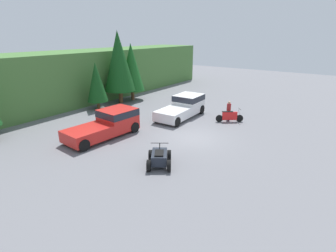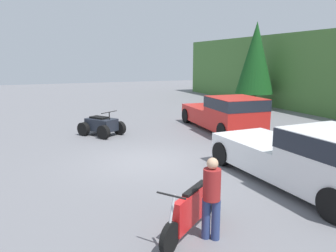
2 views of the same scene
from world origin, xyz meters
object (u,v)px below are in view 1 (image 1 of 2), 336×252
pickup_truck_red (108,123)px  rider_person (229,110)px  quad_atv (159,158)px  pickup_truck_second (184,106)px  dirt_bike (230,117)px

pickup_truck_red → rider_person: 10.06m
pickup_truck_red → quad_atv: 6.05m
quad_atv → rider_person: size_ratio=1.37×
pickup_truck_second → dirt_bike: pickup_truck_second is taller
pickup_truck_red → quad_atv: pickup_truck_red is taller
quad_atv → rider_person: rider_person is taller
quad_atv → dirt_bike: bearing=-35.3°
dirt_bike → rider_person: size_ratio=1.13×
pickup_truck_second → rider_person: 3.94m
pickup_truck_red → quad_atv: bearing=-101.2°
dirt_bike → rider_person: rider_person is taller
quad_atv → rider_person: (9.92, 0.17, 0.46)m
dirt_bike → quad_atv: size_ratio=0.83×
pickup_truck_red → dirt_bike: size_ratio=2.90×
pickup_truck_second → quad_atv: 9.60m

